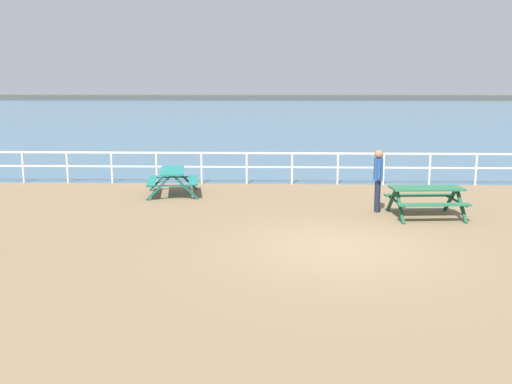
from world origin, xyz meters
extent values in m
cube|color=#846B4C|center=(0.00, 0.00, -0.10)|extent=(30.00, 24.00, 0.20)
cube|color=#476B84|center=(0.00, 52.75, 0.00)|extent=(142.00, 90.00, 0.01)
cube|color=#4C4C47|center=(0.00, 95.75, 0.00)|extent=(142.00, 6.00, 1.80)
cube|color=white|center=(0.00, 7.75, 1.05)|extent=(23.00, 0.06, 0.06)
cube|color=white|center=(0.00, 7.75, 0.58)|extent=(23.00, 0.05, 0.05)
cylinder|color=white|center=(-9.97, 7.75, 0.53)|extent=(0.07, 0.07, 1.05)
cylinder|color=white|center=(-8.43, 7.75, 0.53)|extent=(0.07, 0.07, 1.05)
cylinder|color=white|center=(-6.90, 7.75, 0.53)|extent=(0.07, 0.07, 1.05)
cylinder|color=white|center=(-5.37, 7.75, 0.53)|extent=(0.07, 0.07, 1.05)
cylinder|color=white|center=(-3.83, 7.75, 0.53)|extent=(0.07, 0.07, 1.05)
cylinder|color=white|center=(-2.30, 7.75, 0.53)|extent=(0.07, 0.07, 1.05)
cylinder|color=white|center=(-0.77, 7.75, 0.53)|extent=(0.07, 0.07, 1.05)
cylinder|color=white|center=(0.77, 7.75, 0.53)|extent=(0.07, 0.07, 1.05)
cylinder|color=white|center=(2.30, 7.75, 0.53)|extent=(0.07, 0.07, 1.05)
cylinder|color=white|center=(3.83, 7.75, 0.53)|extent=(0.07, 0.07, 1.05)
cylinder|color=white|center=(5.37, 7.75, 0.53)|extent=(0.07, 0.07, 1.05)
cube|color=#1E7A70|center=(-4.47, 5.73, 0.75)|extent=(0.97, 1.89, 0.05)
cube|color=#1E7A70|center=(-5.09, 5.63, 0.45)|extent=(0.53, 1.82, 0.04)
cube|color=#1E7A70|center=(-3.86, 5.82, 0.45)|extent=(0.53, 1.82, 0.04)
cube|color=#165B54|center=(-4.96, 6.44, 0.38)|extent=(0.80, 0.20, 0.79)
cube|color=#165B54|center=(-4.22, 6.56, 0.38)|extent=(0.80, 0.20, 0.79)
cube|color=#165B54|center=(-4.59, 6.50, 0.42)|extent=(1.49, 0.29, 0.04)
cube|color=#165B54|center=(-4.73, 4.90, 0.38)|extent=(0.80, 0.20, 0.79)
cube|color=#165B54|center=(-3.98, 5.01, 0.38)|extent=(0.80, 0.20, 0.79)
cube|color=#165B54|center=(-4.35, 4.96, 0.42)|extent=(1.49, 0.29, 0.04)
cube|color=#286B47|center=(2.53, 2.94, 0.75)|extent=(1.85, 0.84, 0.05)
cube|color=#286B47|center=(2.48, 3.56, 0.45)|extent=(1.81, 0.40, 0.04)
cube|color=#286B47|center=(2.58, 2.32, 0.45)|extent=(1.81, 0.40, 0.04)
cube|color=#1E5035|center=(3.28, 3.38, 0.38)|extent=(0.14, 0.80, 0.79)
cube|color=#1E5035|center=(3.33, 2.63, 0.38)|extent=(0.14, 0.80, 0.79)
cube|color=#1E5035|center=(3.31, 3.00, 0.42)|extent=(0.18, 1.50, 0.04)
cube|color=#1E5035|center=(1.72, 3.25, 0.38)|extent=(0.14, 0.80, 0.79)
cube|color=#1E5035|center=(1.78, 2.51, 0.38)|extent=(0.14, 0.80, 0.79)
cube|color=#1E5035|center=(1.75, 2.88, 0.42)|extent=(0.18, 1.50, 0.04)
cylinder|color=#1E2338|center=(1.38, 3.46, 0.42)|extent=(0.14, 0.14, 0.85)
cylinder|color=#1E2338|center=(1.40, 3.64, 0.42)|extent=(0.14, 0.14, 0.85)
cube|color=#264C8C|center=(1.39, 3.55, 1.14)|extent=(0.25, 0.36, 0.58)
cylinder|color=#264C8C|center=(1.37, 3.33, 1.17)|extent=(0.09, 0.09, 0.52)
cylinder|color=#264C8C|center=(1.41, 3.77, 1.17)|extent=(0.09, 0.09, 0.52)
sphere|color=#9E7051|center=(1.39, 3.55, 1.54)|extent=(0.23, 0.23, 0.23)
camera|label=1|loc=(-1.33, -12.10, 3.45)|focal=41.73mm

